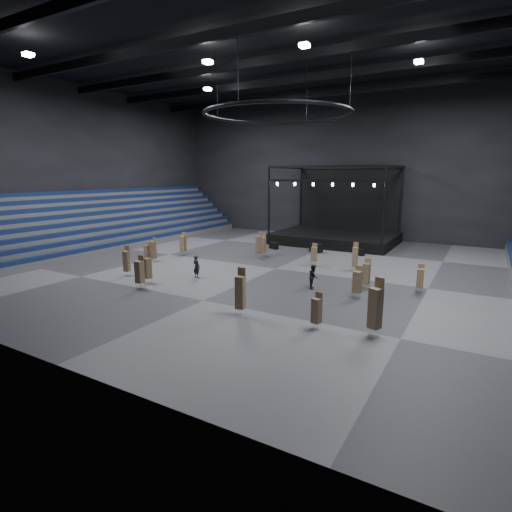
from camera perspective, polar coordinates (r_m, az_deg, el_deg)
The scene contains 31 objects.
floor at distance 35.31m, azimuth 2.88°, elevation -1.80°, with size 50.00×50.00×0.00m, color #525255.
ceiling at distance 35.72m, azimuth 3.21°, elevation 27.54°, with size 50.00×42.00×0.20m, color black.
wall_back at distance 53.91m, azimuth 13.46°, elevation 12.17°, with size 50.00×0.20×18.00m, color black.
wall_front at distance 18.35m, azimuth -29.19°, elevation 12.73°, with size 50.00×0.20×18.00m, color black.
wall_left at distance 50.86m, azimuth -23.52°, elevation 11.59°, with size 0.20×42.00×18.00m, color black.
bleachers_left at distance 49.64m, azimuth -21.41°, elevation 3.34°, with size 7.20×40.00×6.40m.
stage at distance 49.82m, azimuth 11.47°, elevation 3.61°, with size 14.00×10.00×9.20m.
truss_ring at distance 34.69m, azimuth 3.11°, elevation 19.58°, with size 12.30×12.30×5.15m.
roof_girders at distance 35.51m, azimuth 3.19°, elevation 26.30°, with size 49.00×30.35×0.70m.
floodlights at distance 31.97m, azimuth -0.46°, elevation 26.87°, with size 28.60×16.60×0.25m.
flight_case_left at distance 44.59m, azimuth 2.56°, elevation 1.49°, with size 1.07×0.54×0.72m, color black.
flight_case_mid at distance 43.05m, azimuth 8.58°, elevation 1.13°, with size 1.36×0.68×0.90m, color black.
flight_case_right at distance 42.26m, azimuth 14.51°, elevation 0.54°, with size 1.03×0.51×0.68m, color black.
chair_stack_0 at distance 35.31m, azimuth 13.97°, elevation -0.06°, with size 0.49×0.49×2.46m.
chair_stack_1 at distance 23.46m, azimuth -2.24°, elevation -5.09°, with size 0.58×0.58×2.86m.
chair_stack_2 at distance 21.27m, azimuth 16.70°, elevation -7.01°, with size 0.72×0.72×3.10m.
chair_stack_3 at distance 39.48m, azimuth -15.30°, elevation 0.69°, with size 0.45×0.45×1.82m.
chair_stack_4 at distance 27.43m, azimuth 14.28°, elevation -3.54°, with size 0.56×0.56×2.23m.
chair_stack_5 at distance 36.63m, azimuth 8.30°, elevation 0.33°, with size 0.54×0.54×2.03m.
chair_stack_6 at distance 39.55m, azimuth 0.41°, elevation 1.67°, with size 0.64×0.64×2.65m.
chair_stack_7 at distance 21.71m, azimuth 8.67°, elevation -7.63°, with size 0.53×0.53×2.04m.
chair_stack_8 at distance 40.53m, azimuth 1.10°, elevation 1.65°, with size 0.45×0.45×2.30m.
chair_stack_9 at distance 31.45m, azimuth -15.18°, elevation -1.64°, with size 0.54×0.54×2.32m.
chair_stack_10 at distance 34.31m, azimuth -18.00°, elevation -0.62°, with size 0.53×0.53×2.47m.
chair_stack_11 at distance 30.17m, azimuth -16.29°, elevation -2.11°, with size 0.53×0.53×2.43m.
chair_stack_12 at distance 30.15m, azimuth 22.42°, elevation -2.88°, with size 0.52×0.52×2.05m.
chair_stack_13 at distance 38.81m, azimuth -14.44°, elevation 0.89°, with size 0.53×0.53×2.39m.
chair_stack_14 at distance 41.52m, azimuth -10.37°, elevation 1.82°, with size 0.56×0.56×2.39m.
chair_stack_15 at distance 29.80m, azimuth 15.49°, elevation -2.41°, with size 0.51×0.51×2.27m.
man_center at distance 32.37m, azimuth -8.50°, elevation -1.53°, with size 0.66×0.43×1.80m, color black.
crew_member at distance 29.29m, azimuth 8.21°, elevation -2.94°, with size 0.86×0.67×1.77m, color black.
Camera 1 is at (15.62, -30.59, 8.19)m, focal length 28.00 mm.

